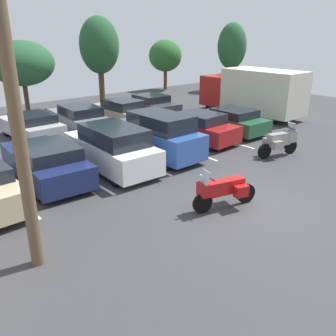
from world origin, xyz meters
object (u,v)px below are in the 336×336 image
Objects in this scene: car_navy at (46,162)px; box_truck at (253,91)px; car_far_tan at (121,113)px; car_green at (230,120)px; car_far_silver at (32,126)px; motorcycle_touring at (223,189)px; car_far_charcoal at (150,106)px; car_blue at (157,135)px; car_red at (197,127)px; car_white at (112,148)px; utility_pole at (15,112)px; motorcycle_second at (280,141)px; car_far_grey at (79,118)px.

car_navy is 15.09m from box_truck.
car_navy is 1.03× the size of car_far_tan.
car_navy reaches higher than car_green.
car_far_silver is 0.61× the size of box_truck.
car_green is at bearing 38.44° from motorcycle_touring.
car_blue is at bearing -126.23° from car_far_charcoal.
car_red is at bearing -43.68° from car_far_silver.
car_green is (8.06, 0.59, -0.23)m from car_white.
car_navy is at bearing 165.97° from car_white.
box_truck is at bearing -24.88° from car_far_tan.
utility_pole reaches higher than car_green.
motorcycle_touring is 6.68m from car_navy.
car_far_charcoal is (-0.86, 6.05, 0.04)m from car_green.
motorcycle_touring reaches higher than car_green.
motorcycle_touring is 0.52× the size of car_far_silver.
utility_pole is (-7.26, -4.32, 2.74)m from car_blue.
car_far_charcoal is (4.79, 6.54, -0.26)m from car_blue.
box_truck is at bearing -17.09° from car_far_silver.
car_blue reaches higher than car_white.
car_navy is at bearing 155.66° from motorcycle_second.
utility_pole is (-11.45, -0.73, 3.03)m from motorcycle_second.
car_green is at bearing 4.94° from car_blue.
car_blue is 8.88m from utility_pole.
car_green is (2.61, 0.01, -0.06)m from car_red.
car_far_charcoal is at bearing 42.71° from car_white.
motorcycle_second is 0.43× the size of car_far_grey.
car_white is 6.53m from car_far_silver.
car_navy is 1.16× the size of car_green.
car_far_grey is 11.30m from box_truck.
car_navy is 6.12m from car_far_silver.
car_white is at bearing -106.61° from car_far_grey.
car_red is at bearing -179.81° from car_green.
car_far_silver is (1.76, 5.86, -0.04)m from car_navy.
car_blue is 0.68× the size of utility_pole.
car_far_tan is 2.70m from car_far_charcoal.
car_far_silver is at bearing 126.29° from motorcycle_second.
utility_pole is at bearing -111.07° from car_far_silver.
car_blue is 1.12× the size of car_far_silver.
box_truck reaches higher than car_far_grey.
utility_pole is at bearing -176.34° from motorcycle_second.
motorcycle_touring is 0.46× the size of car_far_grey.
utility_pole is (-6.76, -10.58, 3.00)m from car_far_grey.
car_far_tan is (-2.03, 9.58, 0.03)m from motorcycle_second.
motorcycle_touring is at bearing -108.63° from car_far_tan.
car_blue is at bearing -6.10° from car_navy.
car_red is (-1.14, 4.06, 0.04)m from motorcycle_second.
car_far_tan is at bearing 71.37° from motorcycle_touring.
car_white is 1.12× the size of car_green.
car_green is 1.00× the size of car_far_silver.
car_blue is 1.11× the size of car_far_charcoal.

